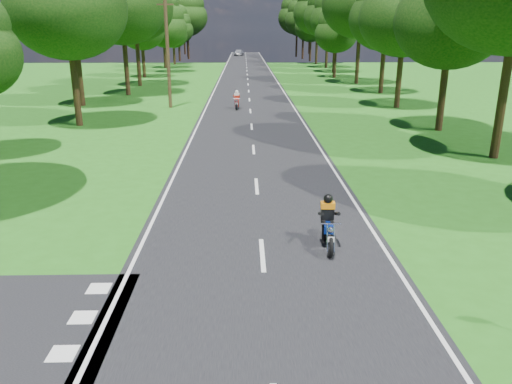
{
  "coord_description": "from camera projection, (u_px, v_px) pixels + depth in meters",
  "views": [
    {
      "loc": [
        -0.45,
        -9.91,
        5.67
      ],
      "look_at": [
        -0.12,
        4.0,
        1.1
      ],
      "focal_mm": 35.0,
      "sensor_mm": 36.0,
      "label": 1
    }
  ],
  "objects": [
    {
      "name": "treeline",
      "position": [
        258.0,
        8.0,
        65.7
      ],
      "size": [
        40.0,
        115.35,
        14.78
      ],
      "color": "black",
      "rests_on": "ground"
    },
    {
      "name": "rider_far_red",
      "position": [
        237.0,
        100.0,
        36.61
      ],
      "size": [
        0.6,
        1.65,
        1.36
      ],
      "primitive_type": null,
      "rotation": [
        0.0,
        0.0,
        -0.03
      ],
      "color": "#B90E12",
      "rests_on": "main_road"
    },
    {
      "name": "distant_car",
      "position": [
        239.0,
        52.0,
        109.24
      ],
      "size": [
        2.35,
        4.27,
        1.38
      ],
      "primitive_type": "imported",
      "rotation": [
        0.0,
        0.0,
        -0.19
      ],
      "color": "#B5B8BD",
      "rests_on": "main_road"
    },
    {
      "name": "ground",
      "position": [
        266.0,
        294.0,
        11.19
      ],
      "size": [
        160.0,
        160.0,
        0.0
      ],
      "primitive_type": "plane",
      "color": "#236216",
      "rests_on": "ground"
    },
    {
      "name": "main_road",
      "position": [
        248.0,
        79.0,
        58.68
      ],
      "size": [
        7.0,
        140.0,
        0.02
      ],
      "primitive_type": "cube",
      "color": "black",
      "rests_on": "ground"
    },
    {
      "name": "rider_near_blue",
      "position": [
        328.0,
        221.0,
        13.41
      ],
      "size": [
        0.65,
        1.74,
        1.43
      ],
      "primitive_type": null,
      "rotation": [
        0.0,
        0.0,
        -0.05
      ],
      "color": "navy",
      "rests_on": "main_road"
    },
    {
      "name": "telegraph_pole",
      "position": [
        168.0,
        52.0,
        36.38
      ],
      "size": [
        1.2,
        0.26,
        8.0
      ],
      "color": "#382616",
      "rests_on": "ground"
    },
    {
      "name": "road_markings",
      "position": [
        247.0,
        81.0,
        56.89
      ],
      "size": [
        7.4,
        140.0,
        0.01
      ],
      "color": "silver",
      "rests_on": "main_road"
    }
  ]
}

